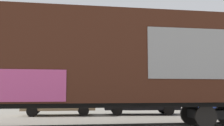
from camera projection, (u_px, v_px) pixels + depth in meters
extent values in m
cube|color=#4C4742|center=(90.00, 125.00, 12.05)|extent=(59.89, 3.78, 0.08)
cube|color=#472316|center=(92.00, 58.00, 11.62)|extent=(16.71, 3.91, 3.50)
cube|color=#2D2823|center=(92.00, 13.00, 11.81)|extent=(15.73, 1.36, 0.24)
cube|color=#999999|center=(194.00, 53.00, 10.80)|extent=(3.64, 0.25, 1.93)
cube|color=#CC4C8C|center=(17.00, 85.00, 9.63)|extent=(3.26, 0.23, 1.10)
cube|color=black|center=(92.00, 104.00, 11.44)|extent=(16.30, 2.59, 0.20)
cube|color=black|center=(216.00, 114.00, 12.26)|extent=(2.18, 1.43, 0.36)
cylinder|color=black|center=(206.00, 117.00, 11.41)|extent=(0.93, 0.18, 0.92)
cylinder|color=black|center=(190.00, 114.00, 12.83)|extent=(0.93, 0.18, 0.92)
cube|color=silver|center=(84.00, 83.00, 89.67)|extent=(136.99, 40.90, 8.50)
cube|color=brown|center=(204.00, 61.00, 81.58)|extent=(4.95, 4.66, 3.33)
cube|color=brown|center=(115.00, 61.00, 78.93)|extent=(7.47, 5.56, 2.86)
cone|color=#193D23|center=(13.00, 57.00, 72.54)|extent=(1.61, 1.61, 3.23)
cone|color=#193D23|center=(206.00, 60.00, 83.41)|extent=(2.06, 2.06, 4.12)
cone|color=#193D23|center=(18.00, 58.00, 74.24)|extent=(1.65, 1.65, 3.30)
cube|color=#9E8966|center=(59.00, 104.00, 17.80)|extent=(4.49, 1.98, 0.72)
cube|color=#2D333D|center=(57.00, 92.00, 17.85)|extent=(2.09, 1.68, 0.72)
cylinder|color=black|center=(82.00, 109.00, 18.81)|extent=(0.65, 0.25, 0.64)
cylinder|color=black|center=(84.00, 111.00, 17.17)|extent=(0.65, 0.25, 0.64)
cylinder|color=black|center=(35.00, 109.00, 18.35)|extent=(0.65, 0.25, 0.64)
cylinder|color=black|center=(32.00, 111.00, 16.71)|extent=(0.65, 0.25, 0.64)
cube|color=black|center=(141.00, 104.00, 18.40)|extent=(4.77, 2.04, 0.62)
cube|color=#2D333D|center=(136.00, 94.00, 18.45)|extent=(2.47, 1.74, 0.76)
cylinder|color=black|center=(163.00, 109.00, 19.29)|extent=(0.65, 0.25, 0.64)
cylinder|color=black|center=(169.00, 110.00, 17.60)|extent=(0.65, 0.25, 0.64)
cylinder|color=black|center=(115.00, 109.00, 19.13)|extent=(0.65, 0.25, 0.64)
cylinder|color=black|center=(117.00, 110.00, 17.44)|extent=(0.65, 0.25, 0.64)
cylinder|color=black|center=(203.00, 109.00, 18.89)|extent=(0.67, 0.34, 0.64)
cylinder|color=black|center=(220.00, 110.00, 17.31)|extent=(0.67, 0.34, 0.64)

